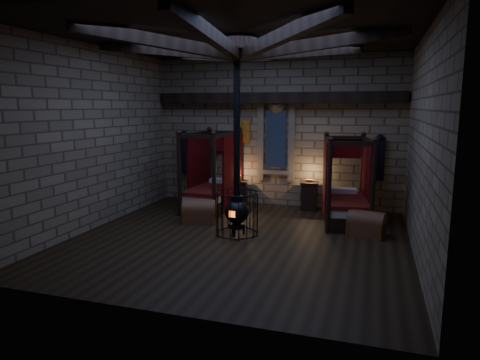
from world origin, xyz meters
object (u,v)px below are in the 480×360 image
(trunk_left, at_px, (199,212))
(bed_left, at_px, (213,190))
(stove, at_px, (237,208))
(bed_right, at_px, (346,202))
(trunk_right, at_px, (366,224))

(trunk_left, bearing_deg, bed_left, 84.23)
(trunk_left, xyz_separation_m, stove, (1.18, -0.67, 0.34))
(bed_left, height_order, trunk_left, bed_left)
(bed_right, xyz_separation_m, trunk_right, (0.53, -1.02, -0.26))
(bed_left, distance_m, bed_right, 3.62)
(bed_left, bearing_deg, bed_right, -3.25)
(trunk_right, xyz_separation_m, stove, (-2.74, -0.79, 0.35))
(bed_right, bearing_deg, trunk_left, -170.48)
(bed_right, height_order, trunk_left, bed_right)
(bed_left, xyz_separation_m, trunk_right, (4.13, -1.35, -0.27))
(trunk_left, distance_m, trunk_right, 3.93)
(trunk_left, bearing_deg, trunk_right, -12.10)
(bed_right, xyz_separation_m, stove, (-2.21, -1.81, 0.09))
(bed_left, bearing_deg, trunk_left, -79.88)
(bed_right, distance_m, stove, 2.86)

